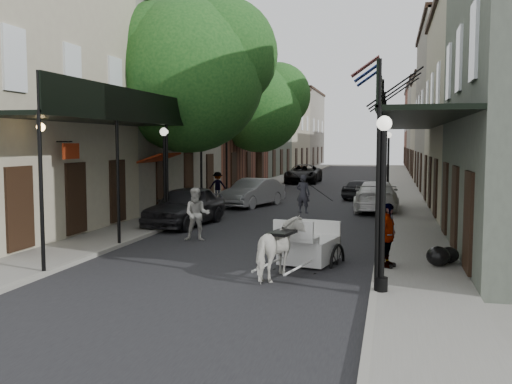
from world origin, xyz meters
The scene contains 24 objects.
ground centered at (0.00, 0.00, 0.00)m, with size 140.00×140.00×0.00m, color gray.
road centered at (0.00, 20.00, 0.01)m, with size 8.00×90.00×0.01m, color black.
sidewalk_left centered at (-5.00, 20.00, 0.06)m, with size 2.20×90.00×0.12m, color gray.
sidewalk_right centered at (5.00, 20.00, 0.06)m, with size 2.20×90.00×0.12m, color gray.
building_row_left centered at (-8.60, 30.00, 5.25)m, with size 5.00×80.00×10.50m, color #ADA78A.
building_row_right centered at (8.60, 30.00, 5.25)m, with size 5.00×80.00×10.50m, color gray.
gallery_left centered at (-4.79, 6.98, 4.05)m, with size 2.20×18.05×4.88m.
gallery_right centered at (4.79, 6.98, 4.05)m, with size 2.20×18.05×4.88m.
tree_near centered at (-4.20, 10.18, 6.49)m, with size 7.31×6.80×9.63m.
tree_far centered at (-4.25, 24.18, 5.84)m, with size 6.45×6.00×8.61m.
lamppost_right_near centered at (4.10, -2.00, 2.05)m, with size 0.32×0.32×3.71m.
lamppost_left centered at (-4.10, 6.00, 2.05)m, with size 0.32×0.32×3.71m.
lamppost_right_far centered at (4.10, 18.00, 2.05)m, with size 0.32×0.32×3.71m.
horse centered at (1.72, -0.98, 0.74)m, with size 0.79×1.74×1.47m, color white.
carriage centered at (2.22, 1.26, 0.96)m, with size 1.79×2.39×2.46m.
pedestrian_walking centered at (-2.00, 3.66, 0.89)m, with size 0.86×0.67×1.77m, color beige.
pedestrian_sidewalk_left centered at (-5.15, 16.18, 0.87)m, with size 0.97×0.56×1.51m, color gray.
pedestrian_sidewalk_right centered at (4.20, 0.44, 0.94)m, with size 0.96×0.40×1.63m, color gray.
car_left_near centered at (-3.60, 6.82, 0.78)m, with size 1.84×4.58×1.56m, color black.
car_left_mid centered at (-2.60, 14.00, 0.71)m, with size 1.50×4.31×1.42m, color #9E9FA3.
car_left_far centered at (-2.60, 31.26, 0.75)m, with size 2.49×5.40×1.50m, color black.
car_right_near centered at (3.60, 13.38, 0.72)m, with size 2.03×4.99×1.45m, color silver.
car_right_far centered at (2.60, 19.00, 0.60)m, with size 1.41×3.51×1.20m, color black.
trash_bags centered at (5.59, 1.03, 0.36)m, with size 0.86×1.01×0.51m.
Camera 1 is at (4.26, -14.19, 3.28)m, focal length 40.00 mm.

